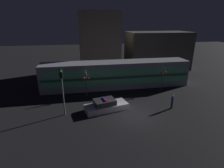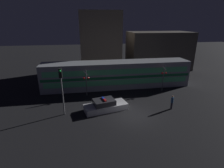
{
  "view_description": "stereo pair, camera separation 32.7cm",
  "coord_description": "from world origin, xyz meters",
  "px_view_note": "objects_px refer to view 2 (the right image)",
  "views": [
    {
      "loc": [
        -4.91,
        -14.93,
        8.92
      ],
      "look_at": [
        -1.35,
        5.09,
        1.66
      ],
      "focal_mm": 28.0,
      "sensor_mm": 36.0,
      "label": 1
    },
    {
      "loc": [
        -4.59,
        -14.99,
        8.92
      ],
      "look_at": [
        -1.35,
        5.09,
        1.66
      ],
      "focal_mm": 28.0,
      "sensor_mm": 36.0,
      "label": 2
    }
  ],
  "objects_px": {
    "train": "(117,74)",
    "traffic_light_corner": "(61,83)",
    "crossing_signal_near": "(164,76)",
    "police_car": "(105,106)",
    "pedestrian": "(172,102)"
  },
  "relations": [
    {
      "from": "police_car",
      "to": "traffic_light_corner",
      "type": "distance_m",
      "value": 5.16
    },
    {
      "from": "police_car",
      "to": "traffic_light_corner",
      "type": "height_order",
      "value": "traffic_light_corner"
    },
    {
      "from": "police_car",
      "to": "traffic_light_corner",
      "type": "xyz_separation_m",
      "value": [
        -4.24,
        -0.35,
        2.92
      ]
    },
    {
      "from": "train",
      "to": "pedestrian",
      "type": "relative_size",
      "value": 13.13
    },
    {
      "from": "crossing_signal_near",
      "to": "traffic_light_corner",
      "type": "bearing_deg",
      "value": -160.24
    },
    {
      "from": "police_car",
      "to": "traffic_light_corner",
      "type": "bearing_deg",
      "value": 171.54
    },
    {
      "from": "crossing_signal_near",
      "to": "traffic_light_corner",
      "type": "distance_m",
      "value": 13.44
    },
    {
      "from": "train",
      "to": "traffic_light_corner",
      "type": "xyz_separation_m",
      "value": [
        -6.74,
        -7.17,
        1.57
      ]
    },
    {
      "from": "crossing_signal_near",
      "to": "police_car",
      "type": "bearing_deg",
      "value": -153.45
    },
    {
      "from": "police_car",
      "to": "crossing_signal_near",
      "type": "relative_size",
      "value": 1.33
    },
    {
      "from": "pedestrian",
      "to": "traffic_light_corner",
      "type": "relative_size",
      "value": 0.33
    },
    {
      "from": "train",
      "to": "crossing_signal_near",
      "type": "xyz_separation_m",
      "value": [
        5.85,
        -2.65,
        0.32
      ]
    },
    {
      "from": "train",
      "to": "police_car",
      "type": "bearing_deg",
      "value": -110.12
    },
    {
      "from": "train",
      "to": "pedestrian",
      "type": "distance_m",
      "value": 9.09
    },
    {
      "from": "crossing_signal_near",
      "to": "traffic_light_corner",
      "type": "relative_size",
      "value": 0.75
    }
  ]
}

